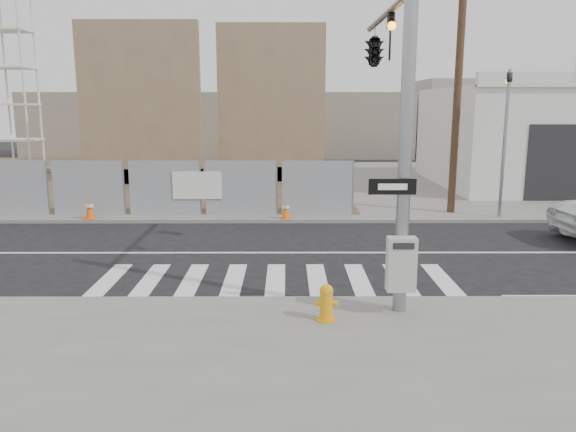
{
  "coord_description": "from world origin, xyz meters",
  "views": [
    {
      "loc": [
        0.26,
        -15.37,
        4.15
      ],
      "look_at": [
        0.3,
        -1.67,
        1.4
      ],
      "focal_mm": 35.0,
      "sensor_mm": 36.0,
      "label": 1
    }
  ],
  "objects_px": {
    "crane_tower": "(8,13)",
    "traffic_cone_d": "(286,210)",
    "fire_hydrant": "(326,303)",
    "traffic_cone_c": "(90,209)",
    "auto_shop": "(560,136)",
    "signal_pole": "(383,76)"
  },
  "relations": [
    {
      "from": "auto_shop",
      "to": "fire_hydrant",
      "type": "height_order",
      "value": "auto_shop"
    },
    {
      "from": "crane_tower",
      "to": "traffic_cone_d",
      "type": "bearing_deg",
      "value": -40.0
    },
    {
      "from": "auto_shop",
      "to": "traffic_cone_c",
      "type": "xyz_separation_m",
      "value": [
        -20.73,
        -8.75,
        -2.06
      ]
    },
    {
      "from": "fire_hydrant",
      "to": "traffic_cone_d",
      "type": "xyz_separation_m",
      "value": [
        -0.78,
        9.55,
        -0.03
      ]
    },
    {
      "from": "crane_tower",
      "to": "fire_hydrant",
      "type": "relative_size",
      "value": 25.66
    },
    {
      "from": "auto_shop",
      "to": "traffic_cone_d",
      "type": "height_order",
      "value": "auto_shop"
    },
    {
      "from": "crane_tower",
      "to": "traffic_cone_d",
      "type": "relative_size",
      "value": 27.49
    },
    {
      "from": "fire_hydrant",
      "to": "traffic_cone_d",
      "type": "relative_size",
      "value": 1.07
    },
    {
      "from": "auto_shop",
      "to": "traffic_cone_d",
      "type": "relative_size",
      "value": 18.17
    },
    {
      "from": "auto_shop",
      "to": "traffic_cone_d",
      "type": "xyz_separation_m",
      "value": [
        -13.76,
        -8.75,
        -2.09
      ]
    },
    {
      "from": "signal_pole",
      "to": "auto_shop",
      "type": "relative_size",
      "value": 0.58
    },
    {
      "from": "traffic_cone_c",
      "to": "traffic_cone_d",
      "type": "relative_size",
      "value": 1.11
    },
    {
      "from": "signal_pole",
      "to": "crane_tower",
      "type": "relative_size",
      "value": 0.39
    },
    {
      "from": "crane_tower",
      "to": "auto_shop",
      "type": "distance_m",
      "value": 29.99
    },
    {
      "from": "signal_pole",
      "to": "auto_shop",
      "type": "bearing_deg",
      "value": 52.54
    },
    {
      "from": "fire_hydrant",
      "to": "traffic_cone_d",
      "type": "distance_m",
      "value": 9.59
    },
    {
      "from": "signal_pole",
      "to": "crane_tower",
      "type": "xyz_separation_m",
      "value": [
        -17.49,
        19.05,
        4.24
      ]
    },
    {
      "from": "traffic_cone_c",
      "to": "auto_shop",
      "type": "bearing_deg",
      "value": 22.87
    },
    {
      "from": "crane_tower",
      "to": "traffic_cone_c",
      "type": "bearing_deg",
      "value": -57.11
    },
    {
      "from": "crane_tower",
      "to": "fire_hydrant",
      "type": "height_order",
      "value": "crane_tower"
    },
    {
      "from": "traffic_cone_c",
      "to": "traffic_cone_d",
      "type": "bearing_deg",
      "value": 0.0
    },
    {
      "from": "fire_hydrant",
      "to": "crane_tower",
      "type": "bearing_deg",
      "value": 146.77
    }
  ]
}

